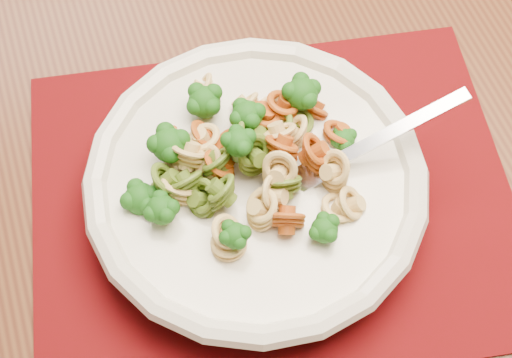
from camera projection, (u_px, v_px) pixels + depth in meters
name	position (u px, v px, depth m)	size (l,w,h in m)	color
dining_table	(252.00, 199.00, 0.70)	(1.55, 1.01, 0.71)	#573018
placemat	(273.00, 200.00, 0.61)	(0.40, 0.31, 0.00)	#59030C
pasta_bowl	(256.00, 184.00, 0.58)	(0.28, 0.28, 0.05)	silver
pasta_broccoli_heap	(256.00, 175.00, 0.56)	(0.23, 0.23, 0.06)	tan
fork	(313.00, 173.00, 0.57)	(0.19, 0.02, 0.01)	silver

